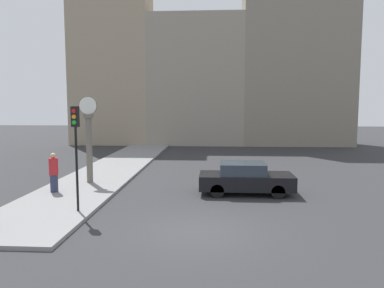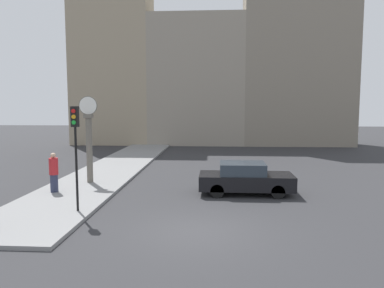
{
  "view_description": "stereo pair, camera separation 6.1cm",
  "coord_description": "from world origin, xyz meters",
  "px_view_note": "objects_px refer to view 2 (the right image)",
  "views": [
    {
      "loc": [
        0.58,
        -11.9,
        4.15
      ],
      "look_at": [
        -0.56,
        6.44,
        2.19
      ],
      "focal_mm": 35.0,
      "sensor_mm": 36.0,
      "label": 1
    },
    {
      "loc": [
        0.64,
        -11.89,
        4.15
      ],
      "look_at": [
        -0.56,
        6.44,
        2.19
      ],
      "focal_mm": 35.0,
      "sensor_mm": 36.0,
      "label": 2
    }
  ],
  "objects_px": {
    "traffic_light_near": "(75,137)",
    "street_clock": "(89,140)",
    "sedan_car": "(245,178)",
    "pedestrian_red_top": "(54,173)"
  },
  "relations": [
    {
      "from": "traffic_light_near",
      "to": "street_clock",
      "type": "bearing_deg",
      "value": 104.0
    },
    {
      "from": "sedan_car",
      "to": "pedestrian_red_top",
      "type": "distance_m",
      "value": 8.79
    },
    {
      "from": "sedan_car",
      "to": "street_clock",
      "type": "height_order",
      "value": "street_clock"
    },
    {
      "from": "street_clock",
      "to": "pedestrian_red_top",
      "type": "distance_m",
      "value": 2.74
    },
    {
      "from": "sedan_car",
      "to": "street_clock",
      "type": "relative_size",
      "value": 0.98
    },
    {
      "from": "street_clock",
      "to": "pedestrian_red_top",
      "type": "relative_size",
      "value": 2.45
    },
    {
      "from": "traffic_light_near",
      "to": "pedestrian_red_top",
      "type": "height_order",
      "value": "traffic_light_near"
    },
    {
      "from": "traffic_light_near",
      "to": "pedestrian_red_top",
      "type": "relative_size",
      "value": 2.18
    },
    {
      "from": "sedan_car",
      "to": "traffic_light_near",
      "type": "height_order",
      "value": "traffic_light_near"
    },
    {
      "from": "sedan_car",
      "to": "traffic_light_near",
      "type": "distance_m",
      "value": 7.85
    }
  ]
}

